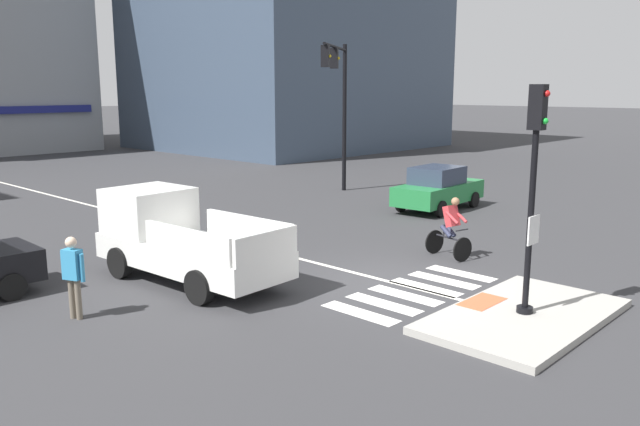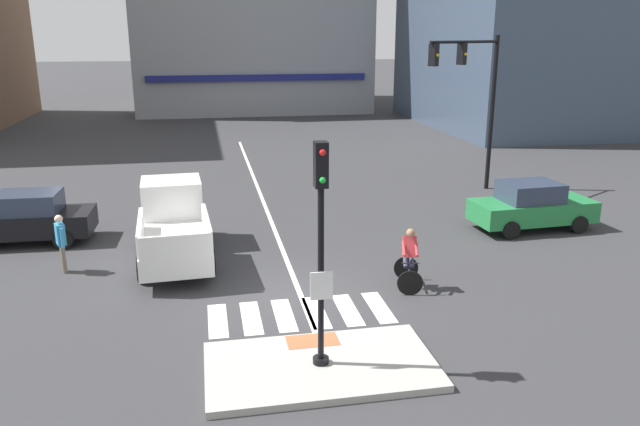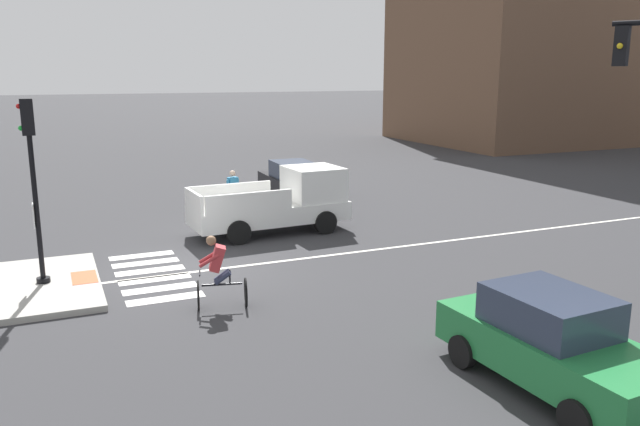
% 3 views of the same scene
% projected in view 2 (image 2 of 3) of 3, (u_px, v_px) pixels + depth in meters
% --- Properties ---
extents(ground_plane, '(300.00, 300.00, 0.00)m').
position_uv_depth(ground_plane, '(295.00, 298.00, 15.60)').
color(ground_plane, '#333335').
extents(traffic_island, '(4.55, 2.57, 0.15)m').
position_uv_depth(traffic_island, '(321.00, 366.00, 12.27)').
color(traffic_island, '#A3A099').
rests_on(traffic_island, ground).
extents(tactile_pad_front, '(1.10, 0.60, 0.01)m').
position_uv_depth(tactile_pad_front, '(312.00, 341.00, 13.13)').
color(tactile_pad_front, '#DB5B38').
rests_on(tactile_pad_front, traffic_island).
extents(signal_pole, '(0.44, 0.38, 4.42)m').
position_uv_depth(signal_pole, '(321.00, 235.00, 11.50)').
color(signal_pole, black).
rests_on(signal_pole, traffic_island).
extents(crosswalk_stripe_a, '(0.44, 1.80, 0.01)m').
position_uv_depth(crosswalk_stripe_a, '(218.00, 320.00, 14.39)').
color(crosswalk_stripe_a, silver).
rests_on(crosswalk_stripe_a, ground).
extents(crosswalk_stripe_b, '(0.44, 1.80, 0.01)m').
position_uv_depth(crosswalk_stripe_b, '(251.00, 318.00, 14.53)').
color(crosswalk_stripe_b, silver).
rests_on(crosswalk_stripe_b, ground).
extents(crosswalk_stripe_c, '(0.44, 1.80, 0.01)m').
position_uv_depth(crosswalk_stripe_c, '(284.00, 315.00, 14.67)').
color(crosswalk_stripe_c, silver).
rests_on(crosswalk_stripe_c, ground).
extents(crosswalk_stripe_d, '(0.44, 1.80, 0.01)m').
position_uv_depth(crosswalk_stripe_d, '(316.00, 312.00, 14.81)').
color(crosswalk_stripe_d, silver).
rests_on(crosswalk_stripe_d, ground).
extents(crosswalk_stripe_e, '(0.44, 1.80, 0.01)m').
position_uv_depth(crosswalk_stripe_e, '(348.00, 310.00, 14.95)').
color(crosswalk_stripe_e, silver).
rests_on(crosswalk_stripe_e, ground).
extents(crosswalk_stripe_f, '(0.44, 1.80, 0.01)m').
position_uv_depth(crosswalk_stripe_f, '(379.00, 307.00, 15.09)').
color(crosswalk_stripe_f, silver).
rests_on(crosswalk_stripe_f, ground).
extents(lane_centre_line, '(0.14, 28.00, 0.01)m').
position_uv_depth(lane_centre_line, '(262.00, 199.00, 25.06)').
color(lane_centre_line, silver).
rests_on(lane_centre_line, ground).
extents(traffic_light_mast, '(3.80, 2.39, 6.38)m').
position_uv_depth(traffic_light_mast, '(475.00, 86.00, 24.64)').
color(traffic_light_mast, black).
rests_on(traffic_light_mast, ground).
extents(building_corner_left, '(19.83, 17.37, 15.87)m').
position_uv_depth(building_corner_left, '(248.00, 16.00, 55.58)').
color(building_corner_left, gray).
rests_on(building_corner_left, ground).
extents(car_black_cross_left, '(4.15, 1.94, 1.64)m').
position_uv_depth(car_black_cross_left, '(26.00, 218.00, 19.58)').
color(car_black_cross_left, black).
rests_on(car_black_cross_left, ground).
extents(car_green_cross_right, '(4.19, 2.02, 1.64)m').
position_uv_depth(car_green_cross_right, '(532.00, 206.00, 20.97)').
color(car_green_cross_right, '#237A3D').
rests_on(car_green_cross_right, ground).
extents(pickup_truck_white_westbound_near, '(2.26, 5.20, 2.08)m').
position_uv_depth(pickup_truck_white_westbound_near, '(174.00, 224.00, 18.40)').
color(pickup_truck_white_westbound_near, white).
rests_on(pickup_truck_white_westbound_near, ground).
extents(cyclist, '(0.89, 1.21, 1.68)m').
position_uv_depth(cyclist, '(409.00, 257.00, 16.00)').
color(cyclist, black).
rests_on(cyclist, ground).
extents(pedestrian_at_curb_left, '(0.34, 0.52, 1.67)m').
position_uv_depth(pedestrian_at_curb_left, '(61.00, 239.00, 17.05)').
color(pedestrian_at_curb_left, '#6B6051').
rests_on(pedestrian_at_curb_left, ground).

